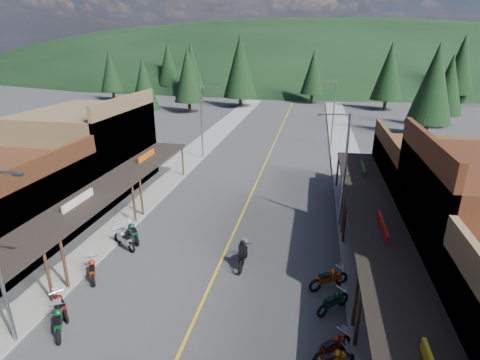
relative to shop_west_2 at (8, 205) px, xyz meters
The scene contains 34 objects.
ground 14.09m from the shop_west_2, ahead, with size 220.00×220.00×0.00m, color #38383A.
centerline 23.03m from the shop_west_2, 53.07° to the left, with size 0.15×90.00×0.01m, color gold.
sidewalk_west 19.14m from the shop_west_2, 74.56° to the left, with size 3.40×94.00×0.15m, color gray.
sidewalk_east 29.07m from the shop_west_2, 39.18° to the left, with size 3.40×94.00×0.15m, color gray.
shop_west_2 is the anchor object (origin of this frame).
shop_west_3 9.65m from the shop_west_2, 90.18° to the left, with size 10.90×10.20×8.20m.
shop_east_3 29.13m from the shop_west_2, 19.24° to the left, with size 10.90×10.20×6.20m.
streetlight_1 21.50m from the shop_west_2, 71.48° to the left, with size 2.16×0.18×8.00m.
streetlight_2 21.73m from the shop_west_2, 16.92° to the left, with size 2.16×0.18×8.00m.
streetlight_3 35.12m from the shop_west_2, 53.81° to the left, with size 2.16×0.18×8.00m.
ridge_hill 134.03m from the shop_west_2, 84.11° to the left, with size 310.00×140.00×60.00m, color black.
pine_0 65.88m from the shop_west_2, 113.52° to the left, with size 5.04×5.04×11.00m.
pine_1 69.22m from the shop_west_2, 98.53° to the left, with size 5.88×5.88×12.50m.
pine_2 56.69m from the shop_west_2, 86.19° to the left, with size 6.72×6.72×14.00m.
pine_3 66.82m from the shop_west_2, 74.57° to the left, with size 5.04×5.04×11.00m.
pine_4 66.55m from the shop_west_2, 61.42° to the left, with size 5.88×5.88×12.50m.
pine_5 85.16m from the shop_west_2, 55.81° to the left, with size 6.72×6.72×14.00m.
pine_7 76.65m from the shop_west_2, 103.80° to the left, with size 5.88×5.88×12.50m.
pine_8 39.33m from the shop_west_2, 102.15° to the left, with size 4.48×4.48×10.00m.
pine_9 57.58m from the shop_west_2, 48.91° to the left, with size 4.93×4.93×10.80m.
pine_10 48.67m from the shop_west_2, 95.02° to the left, with size 5.38×5.38×11.60m.
pine_11 49.79m from the shop_west_2, 47.08° to the left, with size 5.82×5.82×12.40m.
bike_west_5 10.70m from the shop_west_2, 39.83° to the right, with size 0.71×2.13×1.22m, color #0E4620, non-canonical shape.
bike_west_6 9.58m from the shop_west_2, 37.37° to the right, with size 0.66×1.99×1.14m, color maroon, non-canonical shape.
bike_west_7 8.04m from the shop_west_2, 20.78° to the right, with size 0.71×2.13×1.22m, color #B62D0D, non-canonical shape.
bike_west_8 7.69m from the shop_west_2, ahead, with size 0.75×2.25×1.28m, color gray, non-canonical shape.
bike_west_9 7.92m from the shop_west_2, 11.90° to the left, with size 0.77×2.32×1.32m, color #0D452C, non-canonical shape.
bike_east_5 21.09m from the shop_west_2, 18.10° to the right, with size 0.65×1.95×1.11m, color #C16E0D, non-canonical shape.
bike_east_6 20.89m from the shop_west_2, 16.32° to the right, with size 0.71×2.12×1.21m, color maroon, non-canonical shape.
bike_east_7 20.41m from the shop_west_2, ahead, with size 0.69×2.06×1.18m, color #0B381A, non-canonical shape.
bike_east_8 20.05m from the shop_west_2, ahead, with size 0.76×2.29×1.31m, color #B04C0C, non-canonical shape.
rider_on_bike 15.24m from the shop_west_2, ahead, with size 0.81×2.35×1.79m.
pedestrian_east_a 21.91m from the shop_west_2, ahead, with size 0.61×0.40×1.67m, color #2E2132.
pedestrian_east_b 23.78m from the shop_west_2, 21.39° to the left, with size 0.79×0.46×1.63m, color brown.
Camera 1 is at (4.87, -16.61, 12.18)m, focal length 28.00 mm.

